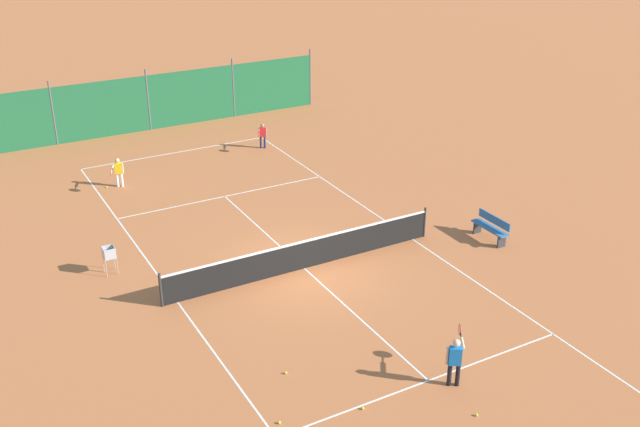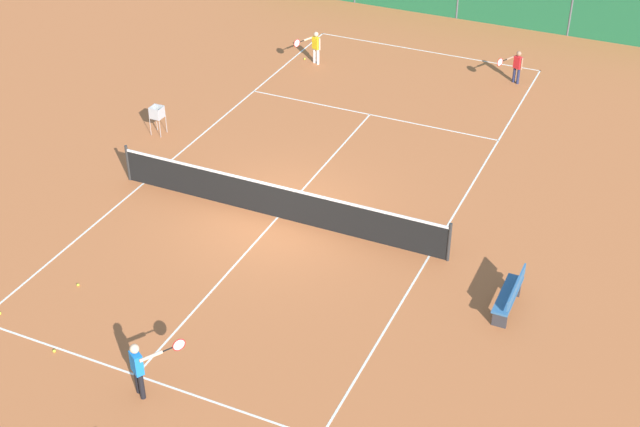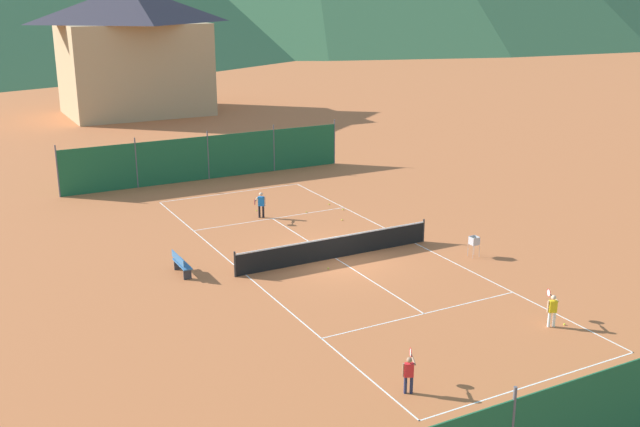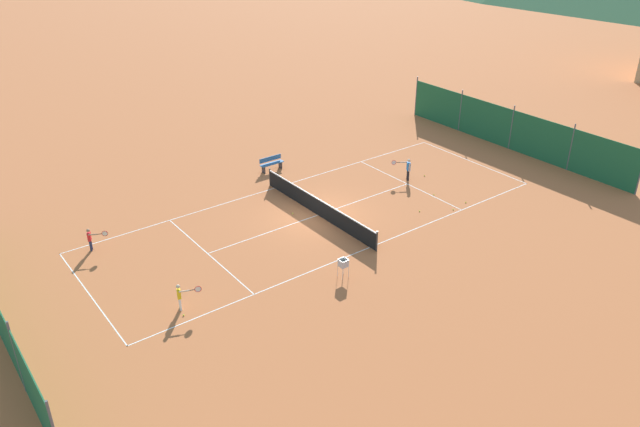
{
  "view_description": "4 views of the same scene",
  "coord_description": "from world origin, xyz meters",
  "px_view_note": "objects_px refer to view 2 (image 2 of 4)",
  "views": [
    {
      "loc": [
        9.44,
        17.98,
        11.26
      ],
      "look_at": [
        -1.15,
        -1.06,
        1.19
      ],
      "focal_mm": 42.0,
      "sensor_mm": 36.0,
      "label": 1
    },
    {
      "loc": [
        -8.9,
        16.97,
        12.61
      ],
      "look_at": [
        -1.46,
        0.58,
        0.85
      ],
      "focal_mm": 50.0,
      "sensor_mm": 36.0,
      "label": 2
    },
    {
      "loc": [
        -14.62,
        -25.99,
        11.04
      ],
      "look_at": [
        0.4,
        2.12,
        1.36
      ],
      "focal_mm": 42.0,
      "sensor_mm": 36.0,
      "label": 3
    },
    {
      "loc": [
        22.92,
        -17.11,
        15.04
      ],
      "look_at": [
        0.86,
        -0.52,
        0.61
      ],
      "focal_mm": 35.0,
      "sensor_mm": 36.0,
      "label": 4
    }
  ],
  "objects_px": {
    "tennis_ball_service_box": "(54,351)",
    "ball_hopper": "(157,114)",
    "tennis_ball_alley_left": "(305,59)",
    "player_far_service": "(139,366)",
    "tennis_ball_mid_court": "(325,205)",
    "tennis_ball_far_corner": "(78,285)",
    "player_near_baseline": "(516,65)",
    "courtside_bench": "(510,295)",
    "tennis_net": "(277,201)",
    "player_far_baseline": "(315,45)",
    "tennis_ball_near_corner": "(0,313)"
  },
  "relations": [
    {
      "from": "player_far_baseline",
      "to": "tennis_ball_service_box",
      "type": "height_order",
      "value": "player_far_baseline"
    },
    {
      "from": "player_near_baseline",
      "to": "courtside_bench",
      "type": "distance_m",
      "value": 12.14
    },
    {
      "from": "tennis_ball_near_corner",
      "to": "tennis_ball_far_corner",
      "type": "bearing_deg",
      "value": -121.26
    },
    {
      "from": "tennis_ball_service_box",
      "to": "tennis_ball_near_corner",
      "type": "xyz_separation_m",
      "value": [
        1.88,
        -0.49,
        0.0
      ]
    },
    {
      "from": "tennis_ball_mid_court",
      "to": "player_far_baseline",
      "type": "bearing_deg",
      "value": -63.67
    },
    {
      "from": "tennis_ball_far_corner",
      "to": "ball_hopper",
      "type": "relative_size",
      "value": 0.07
    },
    {
      "from": "tennis_ball_mid_court",
      "to": "ball_hopper",
      "type": "xyz_separation_m",
      "value": [
        6.18,
        -1.61,
        0.62
      ]
    },
    {
      "from": "courtside_bench",
      "to": "tennis_net",
      "type": "bearing_deg",
      "value": -11.26
    },
    {
      "from": "tennis_net",
      "to": "tennis_ball_mid_court",
      "type": "bearing_deg",
      "value": -131.65
    },
    {
      "from": "tennis_ball_service_box",
      "to": "player_far_service",
      "type": "bearing_deg",
      "value": 173.89
    },
    {
      "from": "player_far_baseline",
      "to": "tennis_ball_service_box",
      "type": "relative_size",
      "value": 17.54
    },
    {
      "from": "player_far_baseline",
      "to": "player_far_service",
      "type": "bearing_deg",
      "value": 102.8
    },
    {
      "from": "player_far_service",
      "to": "tennis_ball_far_corner",
      "type": "bearing_deg",
      "value": -34.58
    },
    {
      "from": "player_near_baseline",
      "to": "tennis_ball_alley_left",
      "type": "xyz_separation_m",
      "value": [
        7.2,
        1.13,
        -0.63
      ]
    },
    {
      "from": "tennis_ball_far_corner",
      "to": "ball_hopper",
      "type": "bearing_deg",
      "value": -71.28
    },
    {
      "from": "player_near_baseline",
      "to": "tennis_ball_mid_court",
      "type": "xyz_separation_m",
      "value": [
        2.64,
        9.55,
        -0.63
      ]
    },
    {
      "from": "player_far_baseline",
      "to": "courtside_bench",
      "type": "height_order",
      "value": "player_far_baseline"
    },
    {
      "from": "tennis_ball_service_box",
      "to": "tennis_ball_near_corner",
      "type": "relative_size",
      "value": 1.0
    },
    {
      "from": "tennis_ball_alley_left",
      "to": "tennis_ball_service_box",
      "type": "xyz_separation_m",
      "value": [
        -1.73,
        15.94,
        0.0
      ]
    },
    {
      "from": "player_far_baseline",
      "to": "player_far_service",
      "type": "relative_size",
      "value": 0.89
    },
    {
      "from": "tennis_ball_far_corner",
      "to": "tennis_ball_near_corner",
      "type": "distance_m",
      "value": 1.81
    },
    {
      "from": "player_near_baseline",
      "to": "courtside_bench",
      "type": "relative_size",
      "value": 0.75
    },
    {
      "from": "ball_hopper",
      "to": "tennis_ball_mid_court",
      "type": "bearing_deg",
      "value": 165.41
    },
    {
      "from": "tennis_ball_mid_court",
      "to": "courtside_bench",
      "type": "bearing_deg",
      "value": 157.58
    },
    {
      "from": "player_near_baseline",
      "to": "player_far_baseline",
      "type": "bearing_deg",
      "value": 10.92
    },
    {
      "from": "player_far_service",
      "to": "courtside_bench",
      "type": "xyz_separation_m",
      "value": [
        -5.91,
        -5.52,
        -0.31
      ]
    },
    {
      "from": "tennis_net",
      "to": "player_far_service",
      "type": "xyz_separation_m",
      "value": [
        -0.44,
        6.78,
        0.26
      ]
    },
    {
      "from": "tennis_ball_mid_court",
      "to": "tennis_ball_service_box",
      "type": "relative_size",
      "value": 1.0
    },
    {
      "from": "player_far_service",
      "to": "tennis_ball_service_box",
      "type": "xyz_separation_m",
      "value": [
        2.39,
        -0.26,
        -0.72
      ]
    },
    {
      "from": "tennis_net",
      "to": "ball_hopper",
      "type": "distance_m",
      "value": 5.9
    },
    {
      "from": "player_far_baseline",
      "to": "tennis_ball_near_corner",
      "type": "height_order",
      "value": "player_far_baseline"
    },
    {
      "from": "player_far_service",
      "to": "tennis_ball_alley_left",
      "type": "bearing_deg",
      "value": -75.74
    },
    {
      "from": "player_far_baseline",
      "to": "tennis_net",
      "type": "bearing_deg",
      "value": 109.11
    },
    {
      "from": "ball_hopper",
      "to": "player_near_baseline",
      "type": "bearing_deg",
      "value": -137.99
    },
    {
      "from": "tennis_ball_service_box",
      "to": "tennis_ball_far_corner",
      "type": "bearing_deg",
      "value": -65.23
    },
    {
      "from": "tennis_ball_service_box",
      "to": "ball_hopper",
      "type": "relative_size",
      "value": 0.07
    },
    {
      "from": "player_near_baseline",
      "to": "tennis_ball_near_corner",
      "type": "xyz_separation_m",
      "value": [
        7.36,
        16.58,
        -0.63
      ]
    },
    {
      "from": "tennis_net",
      "to": "tennis_ball_near_corner",
      "type": "relative_size",
      "value": 139.09
    },
    {
      "from": "player_far_service",
      "to": "tennis_ball_far_corner",
      "type": "distance_m",
      "value": 4.11
    },
    {
      "from": "player_far_service",
      "to": "tennis_ball_service_box",
      "type": "relative_size",
      "value": 19.67
    },
    {
      "from": "tennis_ball_mid_court",
      "to": "tennis_ball_far_corner",
      "type": "distance_m",
      "value": 6.65
    },
    {
      "from": "tennis_ball_alley_left",
      "to": "ball_hopper",
      "type": "height_order",
      "value": "ball_hopper"
    },
    {
      "from": "player_far_service",
      "to": "tennis_ball_near_corner",
      "type": "distance_m",
      "value": 4.4
    },
    {
      "from": "courtside_bench",
      "to": "tennis_ball_far_corner",
      "type": "bearing_deg",
      "value": 19.22
    },
    {
      "from": "player_near_baseline",
      "to": "tennis_ball_far_corner",
      "type": "bearing_deg",
      "value": 66.87
    },
    {
      "from": "ball_hopper",
      "to": "player_far_service",
      "type": "bearing_deg",
      "value": 121.43
    },
    {
      "from": "player_near_baseline",
      "to": "tennis_ball_service_box",
      "type": "bearing_deg",
      "value": 72.21
    },
    {
      "from": "player_far_service",
      "to": "tennis_ball_mid_court",
      "type": "height_order",
      "value": "player_far_service"
    },
    {
      "from": "tennis_ball_alley_left",
      "to": "tennis_ball_far_corner",
      "type": "distance_m",
      "value": 13.92
    },
    {
      "from": "tennis_ball_alley_left",
      "to": "tennis_ball_far_corner",
      "type": "bearing_deg",
      "value": 93.22
    }
  ]
}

